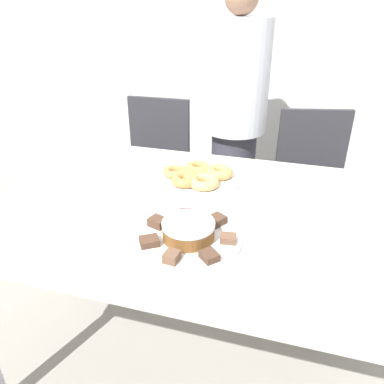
# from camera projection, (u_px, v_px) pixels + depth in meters

# --- Properties ---
(ground_plane) EXTENTS (12.00, 12.00, 0.00)m
(ground_plane) POSITION_uv_depth(u_px,v_px,m) (194.00, 353.00, 1.70)
(ground_plane) COLOR gray
(wall_back) EXTENTS (8.00, 0.05, 2.60)m
(wall_back) POSITION_uv_depth(u_px,v_px,m) (261.00, 22.00, 2.47)
(wall_back) COLOR silver
(wall_back) RESTS_ON ground_plane
(table) EXTENTS (1.45, 1.00, 0.77)m
(table) POSITION_uv_depth(u_px,v_px,m) (194.00, 227.00, 1.39)
(table) COLOR silver
(table) RESTS_ON ground_plane
(person_standing) EXTENTS (0.35, 0.35, 1.53)m
(person_standing) POSITION_uv_depth(u_px,v_px,m) (235.00, 123.00, 2.15)
(person_standing) COLOR #383842
(person_standing) RESTS_ON ground_plane
(office_chair_left) EXTENTS (0.45, 0.45, 0.90)m
(office_chair_left) POSITION_uv_depth(u_px,v_px,m) (153.00, 177.00, 2.37)
(office_chair_left) COLOR black
(office_chair_left) RESTS_ON ground_plane
(office_chair_right) EXTENTS (0.53, 0.53, 0.90)m
(office_chair_right) POSITION_uv_depth(u_px,v_px,m) (311.00, 198.00, 2.13)
(office_chair_right) COLOR black
(office_chair_right) RESTS_ON ground_plane
(plate_cake) EXTENTS (0.33, 0.33, 0.01)m
(plate_cake) POSITION_uv_depth(u_px,v_px,m) (189.00, 239.00, 1.15)
(plate_cake) COLOR white
(plate_cake) RESTS_ON table
(plate_donuts) EXTENTS (0.36, 0.36, 0.01)m
(plate_donuts) POSITION_uv_depth(u_px,v_px,m) (195.00, 180.00, 1.52)
(plate_donuts) COLOR white
(plate_donuts) RESTS_ON table
(frosted_cake) EXTENTS (0.16, 0.16, 0.06)m
(frosted_cake) POSITION_uv_depth(u_px,v_px,m) (188.00, 230.00, 1.13)
(frosted_cake) COLOR brown
(frosted_cake) RESTS_ON plate_cake
(lamington_0) EXTENTS (0.07, 0.07, 0.02)m
(lamington_0) POSITION_uv_depth(u_px,v_px,m) (149.00, 241.00, 1.11)
(lamington_0) COLOR #513828
(lamington_0) RESTS_ON plate_cake
(lamington_1) EXTENTS (0.04, 0.05, 0.03)m
(lamington_1) POSITION_uv_depth(u_px,v_px,m) (172.00, 257.00, 1.04)
(lamington_1) COLOR brown
(lamington_1) RESTS_ON plate_cake
(lamington_2) EXTENTS (0.07, 0.07, 0.02)m
(lamington_2) POSITION_uv_depth(u_px,v_px,m) (209.00, 256.00, 1.05)
(lamington_2) COLOR #513828
(lamington_2) RESTS_ON plate_cake
(lamington_3) EXTENTS (0.05, 0.05, 0.02)m
(lamington_3) POSITION_uv_depth(u_px,v_px,m) (228.00, 238.00, 1.12)
(lamington_3) COLOR brown
(lamington_3) RESTS_ON plate_cake
(lamington_4) EXTENTS (0.07, 0.07, 0.03)m
(lamington_4) POSITION_uv_depth(u_px,v_px,m) (216.00, 220.00, 1.21)
(lamington_4) COLOR #513828
(lamington_4) RESTS_ON plate_cake
(lamington_5) EXTENTS (0.06, 0.06, 0.02)m
(lamington_5) POSITION_uv_depth(u_px,v_px,m) (186.00, 215.00, 1.25)
(lamington_5) COLOR #513828
(lamington_5) RESTS_ON plate_cake
(lamington_6) EXTENTS (0.07, 0.06, 0.03)m
(lamington_6) POSITION_uv_depth(u_px,v_px,m) (158.00, 222.00, 1.20)
(lamington_6) COLOR #513828
(lamington_6) RESTS_ON plate_cake
(donut_0) EXTENTS (0.11, 0.11, 0.03)m
(donut_0) POSITION_uv_depth(u_px,v_px,m) (195.00, 176.00, 1.51)
(donut_0) COLOR #D18E4C
(donut_0) RESTS_ON plate_donuts
(donut_1) EXTENTS (0.12, 0.12, 0.04)m
(donut_1) POSITION_uv_depth(u_px,v_px,m) (204.00, 182.00, 1.45)
(donut_1) COLOR #E5AD66
(donut_1) RESTS_ON plate_donuts
(donut_2) EXTENTS (0.11, 0.11, 0.04)m
(donut_2) POSITION_uv_depth(u_px,v_px,m) (219.00, 172.00, 1.53)
(donut_2) COLOR tan
(donut_2) RESTS_ON plate_donuts
(donut_3) EXTENTS (0.11, 0.11, 0.04)m
(donut_3) POSITION_uv_depth(u_px,v_px,m) (198.00, 168.00, 1.58)
(donut_3) COLOR #D18E4C
(donut_3) RESTS_ON plate_donuts
(donut_4) EXTENTS (0.10, 0.10, 0.03)m
(donut_4) POSITION_uv_depth(u_px,v_px,m) (175.00, 172.00, 1.55)
(donut_4) COLOR #D18E4C
(donut_4) RESTS_ON plate_donuts
(donut_5) EXTENTS (0.11, 0.11, 0.04)m
(donut_5) POSITION_uv_depth(u_px,v_px,m) (185.00, 180.00, 1.47)
(donut_5) COLOR #C68447
(donut_5) RESTS_ON plate_donuts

